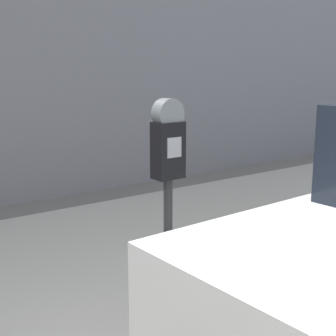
% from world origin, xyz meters
% --- Properties ---
extents(sidewalk, '(24.00, 2.80, 0.15)m').
position_xyz_m(sidewalk, '(0.00, 2.20, 0.07)').
color(sidewalk, '#ADAAA3').
rests_on(sidewalk, ground_plane).
extents(parking_meter, '(0.18, 0.13, 1.39)m').
position_xyz_m(parking_meter, '(0.50, 0.99, 1.14)').
color(parking_meter, '#2D2D30').
rests_on(parking_meter, sidewalk).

